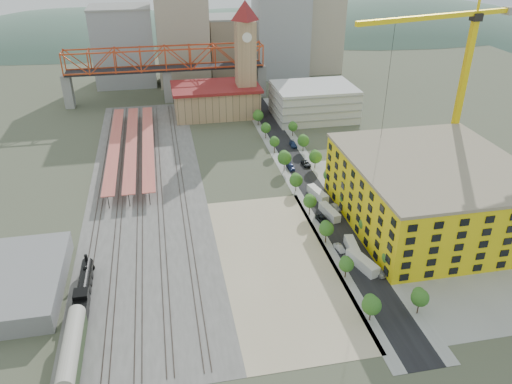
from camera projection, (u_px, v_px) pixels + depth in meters
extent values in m
plane|color=#474C38|center=(267.00, 201.00, 152.46)|extent=(400.00, 400.00, 0.00)
cube|color=#605E59|center=(147.00, 186.00, 161.37)|extent=(36.00, 165.00, 0.06)
cube|color=tan|center=(278.00, 264.00, 124.56)|extent=(28.00, 67.00, 0.06)
cube|color=black|center=(304.00, 175.00, 168.15)|extent=(12.00, 170.00, 0.06)
cube|color=gray|center=(288.00, 177.00, 167.21)|extent=(3.00, 170.00, 0.04)
cube|color=gray|center=(319.00, 174.00, 169.10)|extent=(3.00, 170.00, 0.04)
cube|color=gray|center=(435.00, 220.00, 142.91)|extent=(50.00, 90.00, 0.06)
cube|color=#382B23|center=(100.00, 190.00, 158.79)|extent=(0.12, 160.00, 0.18)
cube|color=#382B23|center=(104.00, 189.00, 159.04)|extent=(0.12, 160.00, 0.18)
cube|color=#382B23|center=(119.00, 188.00, 159.82)|extent=(0.12, 160.00, 0.18)
cube|color=#382B23|center=(124.00, 188.00, 160.07)|extent=(0.12, 160.00, 0.18)
cube|color=#382B23|center=(138.00, 186.00, 160.85)|extent=(0.12, 160.00, 0.18)
cube|color=#382B23|center=(143.00, 186.00, 161.10)|extent=(0.12, 160.00, 0.18)
cube|color=#382B23|center=(157.00, 185.00, 161.88)|extent=(0.12, 160.00, 0.18)
cube|color=#382B23|center=(161.00, 184.00, 162.13)|extent=(0.12, 160.00, 0.18)
cube|color=#382B23|center=(179.00, 183.00, 163.08)|extent=(0.12, 160.00, 0.18)
cube|color=#382B23|center=(183.00, 182.00, 163.33)|extent=(0.12, 160.00, 0.18)
cube|color=#D26850|center=(114.00, 145.00, 181.35)|extent=(4.00, 80.00, 0.25)
cylinder|color=black|center=(115.00, 150.00, 182.30)|extent=(0.24, 0.24, 4.00)
cube|color=#D26850|center=(131.00, 144.00, 182.38)|extent=(4.00, 80.00, 0.25)
cylinder|color=black|center=(132.00, 149.00, 183.33)|extent=(0.24, 0.24, 4.00)
cube|color=#D26850|center=(148.00, 142.00, 183.41)|extent=(4.00, 80.00, 0.25)
cylinder|color=black|center=(149.00, 147.00, 184.36)|extent=(0.24, 0.24, 4.00)
cube|color=tan|center=(216.00, 101.00, 219.56)|extent=(36.00, 22.00, 12.00)
cube|color=maroon|center=(216.00, 87.00, 216.48)|extent=(38.00, 24.00, 1.20)
cube|color=tan|center=(246.00, 69.00, 213.42)|extent=(8.00, 8.00, 40.00)
pyramid|color=maroon|center=(245.00, 0.00, 200.14)|extent=(12.00, 12.00, 8.00)
cylinder|color=white|center=(247.00, 38.00, 203.24)|extent=(4.00, 0.30, 4.00)
cube|color=silver|center=(314.00, 102.00, 215.77)|extent=(34.00, 26.00, 14.00)
cube|color=gray|center=(68.00, 91.00, 227.54)|extent=(4.00, 6.00, 15.00)
cube|color=gray|center=(261.00, 81.00, 243.00)|extent=(4.00, 6.00, 15.00)
cube|color=gray|center=(168.00, 86.00, 235.27)|extent=(4.00, 6.00, 15.00)
cube|color=black|center=(166.00, 69.00, 231.48)|extent=(90.00, 9.00, 1.00)
cube|color=yellow|center=(430.00, 193.00, 138.14)|extent=(44.00, 50.00, 18.00)
cube|color=gray|center=(436.00, 163.00, 133.68)|extent=(44.60, 50.60, 0.80)
cube|color=gray|center=(13.00, 283.00, 114.04)|extent=(22.00, 32.00, 5.00)
cube|color=#9EA0A3|center=(124.00, 47.00, 256.60)|extent=(30.00, 25.00, 38.00)
cube|color=#B2A58C|center=(182.00, 33.00, 254.12)|extent=(26.00, 22.00, 52.00)
cube|color=gray|center=(230.00, 46.00, 276.92)|extent=(24.00, 24.00, 30.00)
cube|color=#9EA0A3|center=(281.00, 19.00, 265.64)|extent=(28.00, 22.00, 60.00)
cube|color=#B2A58C|center=(320.00, 31.00, 277.87)|extent=(22.00, 20.00, 44.00)
cube|color=brown|center=(204.00, 47.00, 284.10)|extent=(20.00, 20.00, 26.00)
ellipsoid|color=#4C6B59|center=(98.00, 128.00, 395.47)|extent=(396.00, 216.00, 180.00)
ellipsoid|color=#4C6B59|center=(246.00, 145.00, 427.46)|extent=(484.00, 264.00, 220.00)
ellipsoid|color=#4C6B59|center=(381.00, 111.00, 437.64)|extent=(418.00, 228.00, 190.00)
cylinder|color=black|center=(85.00, 279.00, 115.00)|extent=(2.76, 13.24, 2.76)
cube|color=black|center=(82.00, 298.00, 108.70)|extent=(3.09, 3.31, 3.53)
cylinder|color=black|center=(86.00, 258.00, 118.82)|extent=(0.77, 0.77, 1.77)
sphere|color=black|center=(85.00, 268.00, 116.22)|extent=(1.10, 1.10, 1.10)
cone|color=black|center=(89.00, 265.00, 122.26)|extent=(2.87, 1.77, 2.87)
cube|color=black|center=(80.00, 316.00, 104.73)|extent=(3.09, 6.62, 3.09)
cube|color=#28361D|center=(73.00, 353.00, 95.14)|extent=(3.20, 19.86, 3.53)
cylinder|color=#ADA899|center=(71.00, 346.00, 94.25)|extent=(3.42, 19.86, 3.42)
cube|color=yellow|center=(459.00, 104.00, 156.49)|extent=(1.78, 1.78, 50.04)
cube|color=black|center=(476.00, 17.00, 144.10)|extent=(2.78, 2.78, 2.22)
cube|color=yellow|center=(420.00, 18.00, 135.51)|extent=(41.26, 11.82, 1.33)
cube|color=yellow|center=(494.00, 11.00, 146.12)|extent=(13.26, 4.62, 1.33)
cube|color=gray|center=(510.00, 11.00, 148.77)|extent=(3.92, 3.52, 2.22)
cube|color=silver|center=(362.00, 263.00, 122.61)|extent=(5.38, 10.44, 2.76)
cube|color=silver|center=(352.00, 248.00, 128.58)|extent=(3.29, 9.15, 2.45)
cube|color=silver|center=(329.00, 212.00, 144.37)|extent=(4.00, 9.40, 2.49)
cube|color=silver|center=(318.00, 194.00, 154.12)|extent=(4.47, 9.69, 2.57)
imported|color=#B8B8B8|center=(347.00, 260.00, 124.57)|extent=(2.28, 4.38, 1.43)
imported|color=#ADAEB3|center=(340.00, 248.00, 129.33)|extent=(2.11, 4.42, 1.40)
imported|color=black|center=(322.00, 220.00, 141.66)|extent=(3.15, 5.57, 1.47)
imported|color=navy|center=(291.00, 167.00, 172.41)|extent=(2.26, 5.47, 1.58)
imported|color=#BCBCBC|center=(379.00, 272.00, 120.46)|extent=(2.36, 4.70, 1.53)
imported|color=#9F9EA4|center=(336.00, 207.00, 147.89)|extent=(1.94, 4.35, 1.39)
imported|color=black|center=(306.00, 164.00, 174.71)|extent=(2.73, 5.40, 1.46)
imported|color=navy|center=(293.00, 144.00, 189.80)|extent=(2.48, 5.64, 1.61)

